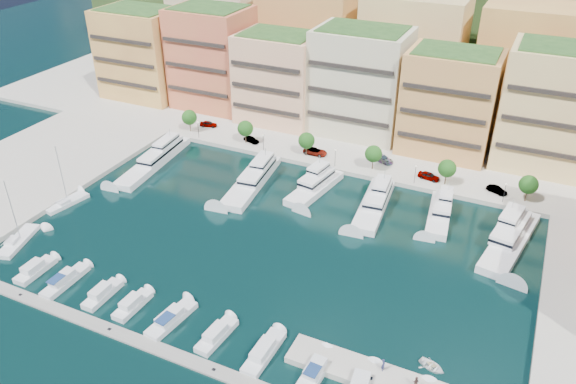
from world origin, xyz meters
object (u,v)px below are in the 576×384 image
at_px(tree_5, 529,185).
at_px(cruiser_3, 132,305).
at_px(tree_3, 373,154).
at_px(cruiser_2, 102,294).
at_px(cruiser_1, 65,281).
at_px(car_5, 497,190).
at_px(tree_0, 189,117).
at_px(yacht_2, 254,178).
at_px(cruiser_7, 316,371).
at_px(sailboat_1, 66,203).
at_px(car_0, 208,124).
at_px(sailboat_0, 18,242).
at_px(person_1, 416,382).
at_px(yacht_5, 440,212).
at_px(tree_1, 245,128).
at_px(tree_2, 306,141).
at_px(lamppost_3, 415,171).
at_px(lamppost_0, 198,127).
at_px(lamppost_4, 505,190).
at_px(car_4, 429,176).
at_px(car_1, 251,140).
at_px(lamppost_1, 263,140).
at_px(yacht_0, 157,158).
at_px(cruiser_4, 171,319).
at_px(tender_3, 432,364).
at_px(yacht_4, 375,203).
at_px(cruiser_6, 264,353).
at_px(lamppost_2, 335,155).
at_px(tender_2, 432,366).
at_px(yacht_3, 316,185).
at_px(person_0, 383,365).
at_px(cruiser_0, 35,270).
at_px(cruiser_5, 216,336).
at_px(yacht_6, 511,237).

bearing_deg(tree_5, cruiser_3, -131.87).
relative_size(tree_3, cruiser_2, 0.76).
distance_m(cruiser_1, car_5, 84.28).
bearing_deg(cruiser_3, tree_0, 115.69).
bearing_deg(yacht_2, cruiser_7, -52.91).
height_order(sailboat_1, car_0, sailboat_1).
relative_size(sailboat_0, person_1, 7.23).
bearing_deg(yacht_5, yacht_2, -174.93).
bearing_deg(tree_1, tree_2, 0.00).
bearing_deg(lamppost_3, sailboat_0, -139.76).
height_order(tree_0, lamppost_0, tree_0).
xyz_separation_m(lamppost_4, car_4, (-15.60, 2.99, -2.03)).
distance_m(cruiser_2, sailboat_0, 24.50).
height_order(cruiser_7, sailboat_1, sailboat_1).
xyz_separation_m(tree_2, car_1, (-14.89, 0.69, -3.08)).
bearing_deg(sailboat_0, lamppost_1, 64.71).
distance_m(tree_3, lamppost_1, 26.12).
bearing_deg(car_1, yacht_0, 152.06).
height_order(tree_2, cruiser_3, tree_2).
bearing_deg(cruiser_2, sailboat_0, 168.19).
distance_m(cruiser_4, car_0, 70.50).
relative_size(tree_0, tender_3, 3.61).
bearing_deg(tender_3, lamppost_4, 1.83).
xyz_separation_m(tree_5, yacht_4, (-27.08, -13.68, -3.65)).
bearing_deg(car_4, tender_3, -156.88).
distance_m(tree_5, cruiser_3, 78.11).
bearing_deg(tree_2, cruiser_6, -72.03).
bearing_deg(tree_0, yacht_2, -29.99).
distance_m(tree_2, lamppost_2, 8.37).
bearing_deg(tender_2, yacht_4, 48.04).
distance_m(tree_1, cruiser_4, 61.35).
bearing_deg(sailboat_1, tender_2, -8.35).
relative_size(lamppost_2, yacht_3, 0.24).
xyz_separation_m(lamppost_1, cruiser_4, (13.20, -55.82, -3.26)).
distance_m(yacht_5, cruiser_3, 59.73).
bearing_deg(tree_1, person_0, -46.90).
distance_m(lamppost_1, cruiser_0, 57.72).
relative_size(tree_5, cruiser_5, 0.71).
bearing_deg(cruiser_3, lamppost_1, 96.08).
height_order(yacht_2, person_1, yacht_2).
bearing_deg(car_4, tree_3, 102.75).
xyz_separation_m(tree_0, cruiser_2, (21.99, -58.08, -4.20)).
height_order(yacht_6, cruiser_7, yacht_6).
relative_size(sailboat_1, person_0, 6.72).
relative_size(yacht_3, car_4, 3.72).
bearing_deg(tree_1, yacht_2, -55.93).
bearing_deg(lamppost_3, tree_2, 174.94).
distance_m(lamppost_3, yacht_0, 58.15).
xyz_separation_m(tree_5, cruiser_7, (-21.28, -58.10, -4.17)).
height_order(tender_3, tender_2, tender_3).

